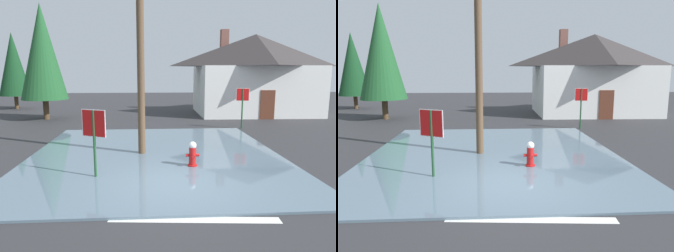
{
  "view_description": "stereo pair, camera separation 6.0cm",
  "coord_description": "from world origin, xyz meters",
  "views": [
    {
      "loc": [
        -0.73,
        -8.47,
        3.23
      ],
      "look_at": [
        0.04,
        3.02,
        1.21
      ],
      "focal_mm": 33.04,
      "sensor_mm": 36.0,
      "label": 1
    },
    {
      "loc": [
        -0.67,
        -8.48,
        3.23
      ],
      "look_at": [
        0.04,
        3.02,
        1.21
      ],
      "focal_mm": 33.04,
      "sensor_mm": 36.0,
      "label": 2
    }
  ],
  "objects": [
    {
      "name": "ground_plane",
      "position": [
        0.0,
        0.0,
        -0.05
      ],
      "size": [
        80.0,
        80.0,
        0.1
      ],
      "primitive_type": "cube",
      "color": "#2D2D30"
    },
    {
      "name": "fire_hydrant",
      "position": [
        0.78,
        1.6,
        0.45
      ],
      "size": [
        0.46,
        0.39,
        0.91
      ],
      "color": "red",
      "rests_on": "ground"
    },
    {
      "name": "utility_pole",
      "position": [
        -0.97,
        3.42,
        4.34
      ],
      "size": [
        1.6,
        0.28,
        8.32
      ],
      "color": "brown",
      "rests_on": "ground"
    },
    {
      "name": "pine_tree_tall_left",
      "position": [
        -7.67,
        13.1,
        4.51
      ],
      "size": [
        3.07,
        3.07,
        7.67
      ],
      "color": "#4C3823",
      "rests_on": "ground"
    },
    {
      "name": "flood_puddle",
      "position": [
        -0.43,
        3.25,
        0.03
      ],
      "size": [
        9.54,
        10.62,
        0.07
      ],
      "primitive_type": "cube",
      "color": "slate",
      "rests_on": "ground"
    },
    {
      "name": "pine_tree_mid_left",
      "position": [
        -12.21,
        19.41,
        3.85
      ],
      "size": [
        2.62,
        2.62,
        6.54
      ],
      "color": "#4C3823",
      "rests_on": "ground"
    },
    {
      "name": "house",
      "position": [
        7.53,
        15.19,
        3.13
      ],
      "size": [
        9.5,
        6.98,
        6.5
      ],
      "color": "silver",
      "rests_on": "ground"
    },
    {
      "name": "stop_sign_far",
      "position": [
        4.66,
        8.71,
        1.65
      ],
      "size": [
        0.72,
        0.11,
        2.32
      ],
      "color": "#1E4C28",
      "rests_on": "ground"
    },
    {
      "name": "lane_stop_bar",
      "position": [
        0.28,
        -2.15,
        0.0
      ],
      "size": [
        3.82,
        0.62,
        0.01
      ],
      "primitive_type": "cube",
      "rotation": [
        0.0,
        0.0,
        -0.08
      ],
      "color": "silver",
      "rests_on": "ground"
    },
    {
      "name": "stop_sign_near",
      "position": [
        -2.34,
        0.72,
        1.52
      ],
      "size": [
        0.75,
        0.39,
        2.13
      ],
      "color": "#1E4C28",
      "rests_on": "ground"
    }
  ]
}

